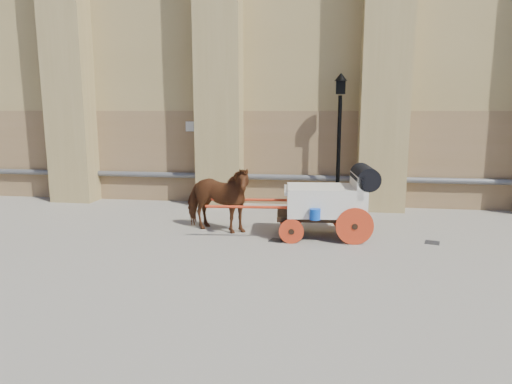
# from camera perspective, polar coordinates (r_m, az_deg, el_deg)

# --- Properties ---
(ground) EXTENTS (90.00, 90.00, 0.00)m
(ground) POSITION_cam_1_polar(r_m,az_deg,el_deg) (11.22, -3.49, -5.49)
(ground) COLOR slate
(ground) RESTS_ON ground
(horse) EXTENTS (2.18, 1.46, 1.69)m
(horse) POSITION_cam_1_polar(r_m,az_deg,el_deg) (11.43, -4.91, -0.86)
(horse) COLOR #5F2D19
(horse) RESTS_ON ground
(carriage) EXTENTS (4.07, 1.53, 1.75)m
(carriage) POSITION_cam_1_polar(r_m,az_deg,el_deg) (11.01, 9.37, -0.85)
(carriage) COLOR black
(carriage) RESTS_ON ground
(street_lamp) EXTENTS (0.38, 0.38, 4.09)m
(street_lamp) POSITION_cam_1_polar(r_m,az_deg,el_deg) (13.88, 10.33, 6.58)
(street_lamp) COLOR black
(street_lamp) RESTS_ON ground
(drain_grate_near) EXTENTS (0.39, 0.39, 0.01)m
(drain_grate_near) POSITION_cam_1_polar(r_m,az_deg,el_deg) (10.80, 2.60, -6.07)
(drain_grate_near) COLOR black
(drain_grate_near) RESTS_ON ground
(drain_grate_far) EXTENTS (0.40, 0.40, 0.01)m
(drain_grate_far) POSITION_cam_1_polar(r_m,az_deg,el_deg) (11.38, 21.16, -5.91)
(drain_grate_far) COLOR black
(drain_grate_far) RESTS_ON ground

